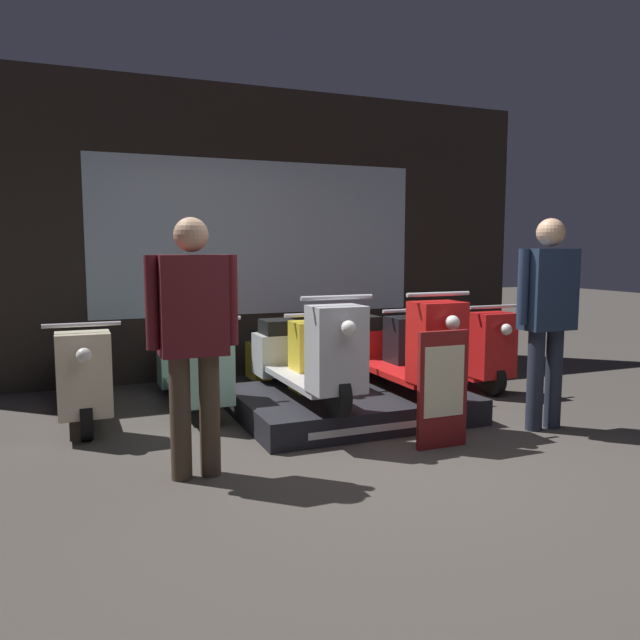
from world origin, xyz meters
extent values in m
plane|color=#423D38|center=(0.00, 0.00, 0.00)|extent=(30.00, 30.00, 0.00)
cube|color=#28231E|center=(0.00, 3.35, 1.60)|extent=(6.72, 0.08, 3.20)
cube|color=silver|center=(0.00, 3.31, 1.55)|extent=(3.70, 0.01, 1.70)
cube|color=black|center=(0.17, 1.29, 0.11)|extent=(1.89, 1.42, 0.21)
cube|color=silver|center=(0.17, 0.58, 0.10)|extent=(1.33, 0.01, 0.05)
cylinder|color=black|center=(-0.25, 0.60, 0.38)|extent=(0.09, 0.33, 0.33)
cylinder|color=black|center=(-0.25, 1.99, 0.38)|extent=(0.09, 0.33, 0.33)
cube|color=#BCBCC1|center=(-0.25, 1.29, 0.37)|extent=(0.37, 1.29, 0.05)
cube|color=#BCBCC1|center=(-0.25, 0.62, 0.71)|extent=(0.39, 0.30, 0.63)
cube|color=#BCBCC1|center=(-0.25, 1.96, 0.46)|extent=(0.41, 0.35, 0.38)
cube|color=black|center=(-0.25, 1.95, 0.72)|extent=(0.29, 0.31, 0.13)
cylinder|color=silver|center=(-0.25, 0.61, 1.09)|extent=(0.55, 0.03, 0.03)
sphere|color=white|center=(-0.25, 0.42, 0.89)|extent=(0.11, 0.11, 0.11)
cylinder|color=black|center=(0.60, 0.60, 0.38)|extent=(0.09, 0.33, 0.33)
cylinder|color=black|center=(0.60, 1.99, 0.38)|extent=(0.09, 0.33, 0.33)
cube|color=red|center=(0.60, 1.29, 0.37)|extent=(0.37, 1.29, 0.05)
cube|color=red|center=(0.60, 0.62, 0.71)|extent=(0.39, 0.30, 0.63)
cube|color=red|center=(0.60, 1.96, 0.46)|extent=(0.41, 0.35, 0.38)
cube|color=black|center=(0.60, 1.95, 0.72)|extent=(0.29, 0.31, 0.13)
cylinder|color=silver|center=(0.60, 0.61, 1.09)|extent=(0.55, 0.03, 0.03)
sphere|color=white|center=(0.60, 0.42, 0.89)|extent=(0.11, 0.11, 0.11)
cylinder|color=black|center=(-1.95, 1.45, 0.16)|extent=(0.09, 0.33, 0.33)
cylinder|color=black|center=(-1.95, 2.84, 0.16)|extent=(0.09, 0.33, 0.33)
cube|color=beige|center=(-1.95, 2.14, 0.16)|extent=(0.37, 1.29, 0.05)
cube|color=beige|center=(-1.95, 1.47, 0.50)|extent=(0.39, 0.30, 0.63)
cube|color=beige|center=(-1.95, 2.81, 0.25)|extent=(0.41, 0.35, 0.38)
cube|color=black|center=(-1.95, 2.80, 0.50)|extent=(0.29, 0.31, 0.13)
cylinder|color=silver|center=(-1.95, 1.46, 0.87)|extent=(0.55, 0.03, 0.03)
sphere|color=white|center=(-1.95, 1.27, 0.67)|extent=(0.11, 0.11, 0.11)
cylinder|color=black|center=(-1.01, 1.45, 0.16)|extent=(0.09, 0.33, 0.33)
cylinder|color=black|center=(-1.01, 2.84, 0.16)|extent=(0.09, 0.33, 0.33)
cube|color=#8EC6AD|center=(-1.01, 2.14, 0.16)|extent=(0.37, 1.29, 0.05)
cube|color=#8EC6AD|center=(-1.01, 1.47, 0.50)|extent=(0.39, 0.30, 0.63)
cube|color=#8EC6AD|center=(-1.01, 2.81, 0.25)|extent=(0.41, 0.35, 0.38)
cube|color=black|center=(-1.01, 2.80, 0.50)|extent=(0.29, 0.31, 0.13)
cylinder|color=silver|center=(-1.01, 1.46, 0.87)|extent=(0.55, 0.03, 0.03)
sphere|color=white|center=(-1.01, 1.27, 0.67)|extent=(0.11, 0.11, 0.11)
cylinder|color=black|center=(-0.08, 1.45, 0.16)|extent=(0.09, 0.33, 0.33)
cylinder|color=black|center=(-0.08, 2.84, 0.16)|extent=(0.09, 0.33, 0.33)
cube|color=yellow|center=(-0.08, 2.14, 0.16)|extent=(0.37, 1.29, 0.05)
cube|color=yellow|center=(-0.08, 1.47, 0.50)|extent=(0.39, 0.30, 0.63)
cube|color=yellow|center=(-0.08, 2.81, 0.25)|extent=(0.41, 0.35, 0.38)
cube|color=black|center=(-0.08, 2.80, 0.50)|extent=(0.29, 0.31, 0.13)
cylinder|color=silver|center=(-0.08, 1.46, 0.87)|extent=(0.55, 0.03, 0.03)
sphere|color=white|center=(-0.08, 1.27, 0.67)|extent=(0.11, 0.11, 0.11)
cylinder|color=black|center=(0.85, 1.45, 0.16)|extent=(0.09, 0.33, 0.33)
cylinder|color=black|center=(0.85, 2.84, 0.16)|extent=(0.09, 0.33, 0.33)
cube|color=black|center=(0.85, 2.14, 0.16)|extent=(0.37, 1.29, 0.05)
cube|color=black|center=(0.85, 1.47, 0.50)|extent=(0.39, 0.30, 0.63)
cube|color=black|center=(0.85, 2.81, 0.25)|extent=(0.41, 0.35, 0.38)
cube|color=black|center=(0.85, 2.80, 0.50)|extent=(0.29, 0.31, 0.13)
cylinder|color=silver|center=(0.85, 1.46, 0.87)|extent=(0.55, 0.03, 0.03)
sphere|color=white|center=(0.85, 1.27, 0.67)|extent=(0.11, 0.11, 0.11)
cylinder|color=black|center=(1.79, 1.45, 0.16)|extent=(0.09, 0.33, 0.33)
cylinder|color=black|center=(1.79, 2.84, 0.16)|extent=(0.09, 0.33, 0.33)
cube|color=red|center=(1.79, 2.14, 0.16)|extent=(0.37, 1.29, 0.05)
cube|color=red|center=(1.79, 1.47, 0.50)|extent=(0.39, 0.30, 0.63)
cube|color=red|center=(1.79, 2.81, 0.25)|extent=(0.41, 0.35, 0.38)
cube|color=black|center=(1.79, 2.80, 0.50)|extent=(0.29, 0.31, 0.13)
cylinder|color=silver|center=(1.79, 1.46, 0.87)|extent=(0.55, 0.03, 0.03)
sphere|color=white|center=(1.79, 1.27, 0.67)|extent=(0.11, 0.11, 0.11)
cylinder|color=#473828|center=(-1.42, 0.37, 0.39)|extent=(0.13, 0.13, 0.78)
cylinder|color=#473828|center=(-1.24, 0.37, 0.39)|extent=(0.13, 0.13, 0.78)
cube|color=#5B191E|center=(-1.33, 0.37, 1.09)|extent=(0.41, 0.23, 0.62)
cylinder|color=#5B191E|center=(-1.58, 0.37, 1.11)|extent=(0.08, 0.08, 0.57)
cylinder|color=#5B191E|center=(-1.09, 0.37, 1.11)|extent=(0.08, 0.08, 0.57)
sphere|color=tan|center=(-1.33, 0.37, 1.52)|extent=(0.21, 0.21, 0.21)
cylinder|color=#232838|center=(1.35, 0.37, 0.40)|extent=(0.13, 0.13, 0.80)
cylinder|color=#232838|center=(1.54, 0.37, 0.40)|extent=(0.13, 0.13, 0.80)
cube|color=#1E2D47|center=(1.45, 0.37, 1.12)|extent=(0.41, 0.23, 0.63)
cylinder|color=#1E2D47|center=(1.20, 0.37, 1.14)|extent=(0.08, 0.08, 0.58)
cylinder|color=#1E2D47|center=(1.69, 0.37, 1.14)|extent=(0.08, 0.08, 0.58)
sphere|color=tan|center=(1.45, 0.37, 1.56)|extent=(0.22, 0.22, 0.22)
cube|color=maroon|center=(0.43, 0.27, 0.43)|extent=(0.40, 0.04, 0.85)
cube|color=beige|center=(0.43, 0.25, 0.49)|extent=(0.33, 0.01, 0.51)
camera|label=1|loc=(-2.05, -3.45, 1.44)|focal=35.00mm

